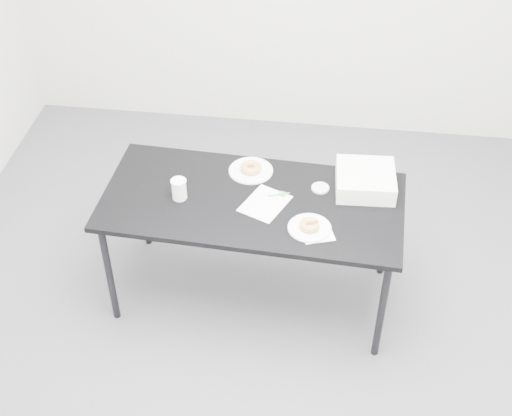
# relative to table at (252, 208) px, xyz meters

# --- Properties ---
(floor) EXTENTS (4.00, 4.00, 0.00)m
(floor) POSITION_rel_table_xyz_m (0.06, -0.18, -0.67)
(floor) COLOR #4D4D52
(floor) RESTS_ON ground
(table) EXTENTS (1.62, 0.82, 0.72)m
(table) POSITION_rel_table_xyz_m (0.00, 0.00, 0.00)
(table) COLOR black
(table) RESTS_ON floor
(scorecard) EXTENTS (0.28, 0.31, 0.00)m
(scorecard) POSITION_rel_table_xyz_m (0.07, -0.02, 0.06)
(scorecard) COLOR white
(scorecard) RESTS_ON table
(logo_patch) EXTENTS (0.05, 0.05, 0.00)m
(logo_patch) POSITION_rel_table_xyz_m (0.15, 0.06, 0.06)
(logo_patch) COLOR green
(logo_patch) RESTS_ON scorecard
(pen) EXTENTS (0.11, 0.05, 0.01)m
(pen) POSITION_rel_table_xyz_m (0.13, 0.05, 0.06)
(pen) COLOR #0D9380
(pen) RESTS_ON scorecard
(napkin) EXTENTS (0.19, 0.19, 0.00)m
(napkin) POSITION_rel_table_xyz_m (0.35, -0.21, 0.06)
(napkin) COLOR white
(napkin) RESTS_ON table
(plate_near) EXTENTS (0.22, 0.22, 0.01)m
(plate_near) POSITION_rel_table_xyz_m (0.31, -0.19, 0.06)
(plate_near) COLOR white
(plate_near) RESTS_ON napkin
(donut_near) EXTENTS (0.12, 0.12, 0.03)m
(donut_near) POSITION_rel_table_xyz_m (0.31, -0.19, 0.08)
(donut_near) COLOR #D08142
(donut_near) RESTS_ON plate_near
(plate_far) EXTENTS (0.24, 0.24, 0.01)m
(plate_far) POSITION_rel_table_xyz_m (-0.04, 0.24, 0.06)
(plate_far) COLOR white
(plate_far) RESTS_ON table
(donut_far) EXTENTS (0.14, 0.14, 0.04)m
(donut_far) POSITION_rel_table_xyz_m (-0.04, 0.24, 0.08)
(donut_far) COLOR #D08142
(donut_far) RESTS_ON plate_far
(coffee_cup) EXTENTS (0.08, 0.08, 0.12)m
(coffee_cup) POSITION_rel_table_xyz_m (-0.38, -0.03, 0.11)
(coffee_cup) COLOR white
(coffee_cup) RESTS_ON table
(cup_lid) EXTENTS (0.09, 0.09, 0.01)m
(cup_lid) POSITION_rel_table_xyz_m (0.35, 0.13, 0.06)
(cup_lid) COLOR silver
(cup_lid) RESTS_ON table
(bakery_box) EXTENTS (0.32, 0.32, 0.10)m
(bakery_box) POSITION_rel_table_xyz_m (0.58, 0.18, 0.11)
(bakery_box) COLOR white
(bakery_box) RESTS_ON table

